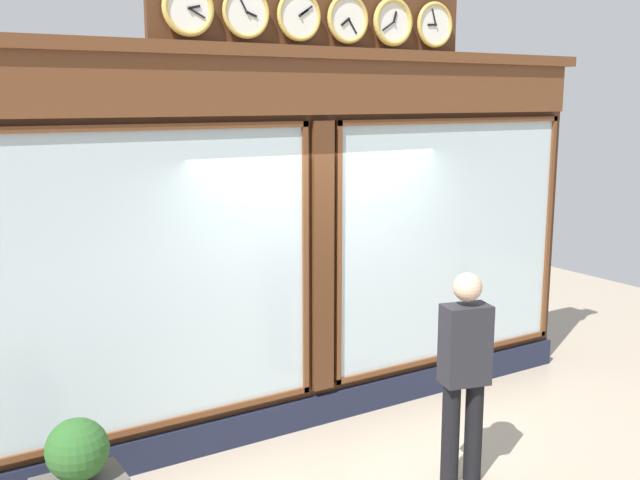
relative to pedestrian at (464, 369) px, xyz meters
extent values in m
cube|color=#4C2B16|center=(0.36, -1.66, 0.72)|extent=(6.10, 0.30, 3.30)
cube|color=#191E33|center=(0.36, -1.49, -0.79)|extent=(6.10, 0.08, 0.28)
cube|color=brown|center=(0.36, -1.47, 2.14)|extent=(5.98, 0.08, 0.47)
cube|color=brown|center=(0.36, -1.49, 2.42)|extent=(6.22, 0.20, 0.10)
cube|color=silver|center=(-1.19, -1.50, 0.64)|extent=(2.70, 0.02, 2.33)
cube|color=brown|center=(-1.19, -1.48, 1.83)|extent=(2.80, 0.04, 0.05)
cube|color=brown|center=(-1.19, -1.48, -0.56)|extent=(2.80, 0.04, 0.05)
cube|color=brown|center=(-2.56, -1.48, 0.64)|extent=(0.05, 0.04, 2.43)
cube|color=brown|center=(0.19, -1.48, 0.64)|extent=(0.05, 0.04, 2.43)
cube|color=silver|center=(1.91, -1.50, 0.64)|extent=(2.70, 0.02, 2.33)
cube|color=brown|center=(1.91, -1.48, 1.83)|extent=(2.80, 0.04, 0.05)
cube|color=brown|center=(1.91, -1.48, -0.56)|extent=(2.80, 0.04, 0.05)
cube|color=brown|center=(0.54, -1.48, 0.64)|extent=(0.05, 0.04, 2.43)
cube|color=#4C2B16|center=(0.36, -1.48, 0.64)|extent=(0.20, 0.10, 2.43)
cube|color=#4C2B16|center=(0.36, -1.53, 2.71)|extent=(3.03, 0.06, 0.61)
cylinder|color=white|center=(-0.85, -1.45, 2.71)|extent=(0.34, 0.02, 0.34)
torus|color=gold|center=(-0.85, -1.45, 2.71)|extent=(0.41, 0.04, 0.41)
cube|color=black|center=(-0.80, -1.44, 2.70)|extent=(0.09, 0.01, 0.02)
cube|color=black|center=(-0.82, -1.44, 2.78)|extent=(0.06, 0.01, 0.14)
sphere|color=black|center=(-0.85, -1.43, 2.71)|extent=(0.02, 0.02, 0.02)
cylinder|color=white|center=(-0.36, -1.45, 2.71)|extent=(0.34, 0.02, 0.34)
torus|color=gold|center=(-0.36, -1.45, 2.71)|extent=(0.42, 0.05, 0.42)
cube|color=black|center=(-0.38, -1.44, 2.75)|extent=(0.04, 0.01, 0.09)
cube|color=black|center=(-0.30, -1.44, 2.67)|extent=(0.13, 0.01, 0.09)
sphere|color=black|center=(-0.36, -1.43, 2.71)|extent=(0.02, 0.02, 0.02)
cylinder|color=white|center=(0.12, -1.45, 2.71)|extent=(0.34, 0.02, 0.34)
torus|color=gold|center=(0.12, -1.45, 2.71)|extent=(0.41, 0.04, 0.41)
cube|color=black|center=(0.16, -1.44, 2.68)|extent=(0.08, 0.01, 0.07)
cube|color=black|center=(0.08, -1.44, 2.65)|extent=(0.09, 0.01, 0.13)
sphere|color=black|center=(0.12, -1.43, 2.71)|extent=(0.02, 0.02, 0.02)
cylinder|color=white|center=(0.60, -1.45, 2.71)|extent=(0.34, 0.02, 0.34)
torus|color=gold|center=(0.60, -1.45, 2.71)|extent=(0.41, 0.04, 0.41)
cube|color=black|center=(0.56, -1.44, 2.73)|extent=(0.09, 0.01, 0.07)
cube|color=black|center=(0.54, -1.44, 2.75)|extent=(0.13, 0.01, 0.09)
sphere|color=black|center=(0.60, -1.43, 2.71)|extent=(0.02, 0.02, 0.02)
cylinder|color=white|center=(1.08, -1.45, 2.71)|extent=(0.34, 0.02, 0.34)
torus|color=gold|center=(1.08, -1.45, 2.71)|extent=(0.41, 0.04, 0.41)
cube|color=black|center=(1.04, -1.44, 2.69)|extent=(0.09, 0.01, 0.05)
cube|color=black|center=(1.12, -1.44, 2.77)|extent=(0.08, 0.01, 0.13)
sphere|color=black|center=(1.08, -1.43, 2.71)|extent=(0.02, 0.02, 0.02)
cylinder|color=white|center=(1.57, -1.45, 2.71)|extent=(0.34, 0.02, 0.34)
torus|color=gold|center=(1.57, -1.45, 2.71)|extent=(0.42, 0.05, 0.42)
cube|color=black|center=(1.52, -1.44, 2.72)|extent=(0.09, 0.01, 0.04)
cube|color=black|center=(1.50, -1.44, 2.67)|extent=(0.14, 0.01, 0.08)
sphere|color=black|center=(1.57, -1.43, 2.71)|extent=(0.02, 0.02, 0.02)
cylinder|color=black|center=(0.10, -0.02, -0.52)|extent=(0.14, 0.14, 0.82)
cylinder|color=black|center=(-0.10, 0.02, -0.52)|extent=(0.14, 0.14, 0.82)
cube|color=#232328|center=(0.00, 0.00, 0.20)|extent=(0.40, 0.30, 0.62)
sphere|color=tan|center=(0.00, 0.00, 0.65)|extent=(0.22, 0.22, 0.22)
sphere|color=#285623|center=(2.79, -0.54, -0.15)|extent=(0.40, 0.40, 0.40)
camera|label=1|loc=(3.81, 4.01, 2.04)|focal=41.84mm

